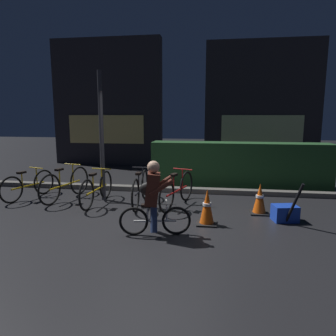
# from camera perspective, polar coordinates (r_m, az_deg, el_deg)

# --- Properties ---
(ground_plane) EXTENTS (40.00, 40.00, 0.00)m
(ground_plane) POSITION_cam_1_polar(r_m,az_deg,el_deg) (6.01, -2.78, -9.41)
(ground_plane) COLOR black
(sidewalk_curb) EXTENTS (12.00, 0.24, 0.12)m
(sidewalk_curb) POSITION_cam_1_polar(r_m,az_deg,el_deg) (8.07, 0.30, -3.94)
(sidewalk_curb) COLOR #56544F
(sidewalk_curb) RESTS_ON ground
(hedge_row) EXTENTS (4.80, 0.70, 1.22)m
(hedge_row) POSITION_cam_1_polar(r_m,az_deg,el_deg) (8.79, 12.86, 0.60)
(hedge_row) COLOR #214723
(hedge_row) RESTS_ON ground
(storefront_left) EXTENTS (4.32, 0.54, 4.86)m
(storefront_left) POSITION_cam_1_polar(r_m,az_deg,el_deg) (12.80, -11.02, 11.58)
(storefront_left) COLOR #262328
(storefront_left) RESTS_ON ground
(storefront_right) EXTENTS (4.39, 0.54, 4.77)m
(storefront_right) POSITION_cam_1_polar(r_m,az_deg,el_deg) (12.89, 16.82, 11.13)
(storefront_right) COLOR #262328
(storefront_right) RESTS_ON ground
(street_post) EXTENTS (0.10, 0.10, 2.94)m
(street_post) POSITION_cam_1_polar(r_m,az_deg,el_deg) (7.25, -12.06, 5.56)
(street_post) COLOR #2D2D33
(street_post) RESTS_ON ground
(parked_bike_leftmost) EXTENTS (0.55, 1.48, 0.71)m
(parked_bike_leftmost) POSITION_cam_1_polar(r_m,az_deg,el_deg) (8.09, -24.20, -2.87)
(parked_bike_leftmost) COLOR black
(parked_bike_leftmost) RESTS_ON ground
(parked_bike_left_mid) EXTENTS (0.50, 1.72, 0.81)m
(parked_bike_left_mid) POSITION_cam_1_polar(r_m,az_deg,el_deg) (7.67, -18.27, -2.83)
(parked_bike_left_mid) COLOR black
(parked_bike_left_mid) RESTS_ON ground
(parked_bike_center_left) EXTENTS (0.46, 1.66, 0.76)m
(parked_bike_center_left) POSITION_cam_1_polar(r_m,az_deg,el_deg) (7.10, -12.90, -3.73)
(parked_bike_center_left) COLOR black
(parked_bike_center_left) RESTS_ON ground
(parked_bike_center_right) EXTENTS (0.46, 1.74, 0.80)m
(parked_bike_center_right) POSITION_cam_1_polar(r_m,az_deg,el_deg) (6.89, -5.07, -3.80)
(parked_bike_center_right) COLOR black
(parked_bike_center_right) RESTS_ON ground
(parked_bike_right_mid) EXTENTS (0.59, 1.64, 0.79)m
(parked_bike_right_mid) POSITION_cam_1_polar(r_m,az_deg,el_deg) (6.75, 1.69, -4.08)
(parked_bike_right_mid) COLOR black
(parked_bike_right_mid) RESTS_ON ground
(traffic_cone_near) EXTENTS (0.36, 0.36, 0.66)m
(traffic_cone_near) POSITION_cam_1_polar(r_m,az_deg,el_deg) (5.71, 7.16, -7.15)
(traffic_cone_near) COLOR black
(traffic_cone_near) RESTS_ON ground
(traffic_cone_far) EXTENTS (0.36, 0.36, 0.63)m
(traffic_cone_far) POSITION_cam_1_polar(r_m,az_deg,el_deg) (6.53, 16.44, -5.47)
(traffic_cone_far) COLOR black
(traffic_cone_far) RESTS_ON ground
(blue_crate) EXTENTS (0.50, 0.40, 0.30)m
(blue_crate) POSITION_cam_1_polar(r_m,az_deg,el_deg) (6.28, 20.62, -7.75)
(blue_crate) COLOR #193DB7
(blue_crate) RESTS_ON ground
(cyclist) EXTENTS (1.17, 0.50, 1.25)m
(cyclist) POSITION_cam_1_polar(r_m,az_deg,el_deg) (5.12, -2.71, -5.48)
(cyclist) COLOR black
(cyclist) RESTS_ON ground
(closed_umbrella) EXTENTS (0.27, 0.31, 0.81)m
(closed_umbrella) POSITION_cam_1_polar(r_m,az_deg,el_deg) (6.00, 22.08, -6.13)
(closed_umbrella) COLOR black
(closed_umbrella) RESTS_ON ground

